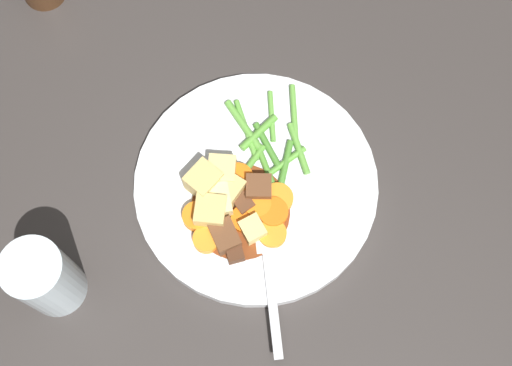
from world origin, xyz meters
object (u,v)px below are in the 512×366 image
(potato_chunk_3, at_px, (218,201))
(fork, at_px, (269,272))
(carrot_slice_5, at_px, (197,216))
(carrot_slice_0, at_px, (273,212))
(meat_chunk_2, at_px, (259,188))
(potato_chunk_0, at_px, (253,230))
(carrot_slice_7, at_px, (278,199))
(carrot_slice_3, at_px, (257,205))
(carrot_slice_4, at_px, (206,240))
(potato_chunk_5, at_px, (222,172))
(meat_chunk_1, at_px, (241,203))
(meat_chunk_0, at_px, (223,235))
(potato_chunk_4, at_px, (211,212))
(carrot_slice_2, at_px, (245,219))
(meat_chunk_3, at_px, (234,251))
(carrot_slice_6, at_px, (272,234))
(carrot_slice_1, at_px, (238,179))
(potato_chunk_1, at_px, (204,181))
(potato_chunk_2, at_px, (227,190))
(dinner_plate, at_px, (256,185))
(water_glass, at_px, (45,278))

(potato_chunk_3, height_order, fork, potato_chunk_3)
(carrot_slice_5, xyz_separation_m, fork, (0.02, 0.10, -0.00))
(carrot_slice_0, relative_size, meat_chunk_2, 1.18)
(potato_chunk_0, bearing_deg, carrot_slice_7, 170.64)
(carrot_slice_3, bearing_deg, carrot_slice_4, -26.71)
(potato_chunk_5, distance_m, meat_chunk_1, 0.04)
(meat_chunk_0, height_order, meat_chunk_1, meat_chunk_0)
(meat_chunk_1, bearing_deg, carrot_slice_5, -44.67)
(carrot_slice_0, xyz_separation_m, potato_chunk_4, (0.03, -0.06, 0.01))
(carrot_slice_2, height_order, carrot_slice_3, carrot_slice_3)
(meat_chunk_0, bearing_deg, meat_chunk_2, 172.03)
(potato_chunk_5, distance_m, meat_chunk_0, 0.07)
(carrot_slice_4, bearing_deg, carrot_slice_3, 153.29)
(meat_chunk_2, distance_m, meat_chunk_3, 0.08)
(carrot_slice_6, bearing_deg, meat_chunk_2, -136.13)
(carrot_slice_1, height_order, potato_chunk_4, potato_chunk_4)
(carrot_slice_6, relative_size, potato_chunk_3, 0.90)
(carrot_slice_7, xyz_separation_m, potato_chunk_3, (0.04, -0.06, 0.01))
(carrot_slice_4, height_order, carrot_slice_6, carrot_slice_4)
(potato_chunk_1, bearing_deg, carrot_slice_4, 30.76)
(carrot_slice_5, bearing_deg, potato_chunk_1, -163.37)
(carrot_slice_0, distance_m, potato_chunk_0, 0.03)
(carrot_slice_7, distance_m, potato_chunk_5, 0.07)
(meat_chunk_0, height_order, fork, meat_chunk_0)
(potato_chunk_2, height_order, meat_chunk_2, potato_chunk_2)
(carrot_slice_4, bearing_deg, meat_chunk_2, 162.81)
(carrot_slice_6, distance_m, meat_chunk_2, 0.05)
(potato_chunk_5, relative_size, meat_chunk_1, 1.49)
(potato_chunk_3, bearing_deg, meat_chunk_1, 118.24)
(carrot_slice_0, xyz_separation_m, carrot_slice_6, (0.02, 0.01, -0.00))
(potato_chunk_1, height_order, fork, potato_chunk_1)
(dinner_plate, distance_m, carrot_slice_3, 0.03)
(carrot_slice_0, xyz_separation_m, potato_chunk_2, (0.00, -0.06, 0.01))
(potato_chunk_3, bearing_deg, carrot_slice_6, 87.42)
(potato_chunk_4, bearing_deg, potato_chunk_5, -166.20)
(fork, distance_m, water_glass, 0.24)
(carrot_slice_7, distance_m, potato_chunk_1, 0.09)
(potato_chunk_2, relative_size, potato_chunk_4, 1.03)
(potato_chunk_2, xyz_separation_m, fork, (0.06, 0.08, -0.01))
(potato_chunk_0, bearing_deg, potato_chunk_5, -125.15)
(carrot_slice_2, xyz_separation_m, meat_chunk_0, (0.03, -0.01, 0.01))
(carrot_slice_6, xyz_separation_m, carrot_slice_7, (-0.04, -0.01, 0.00))
(carrot_slice_5, xyz_separation_m, carrot_slice_6, (-0.02, 0.08, -0.00))
(carrot_slice_6, distance_m, potato_chunk_2, 0.07)
(carrot_slice_3, height_order, potato_chunk_5, potato_chunk_5)
(carrot_slice_4, relative_size, potato_chunk_2, 0.87)
(meat_chunk_1, relative_size, meat_chunk_3, 0.91)
(potato_chunk_5, height_order, meat_chunk_0, potato_chunk_5)
(carrot_slice_7, distance_m, meat_chunk_2, 0.02)
(carrot_slice_1, distance_m, meat_chunk_1, 0.03)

